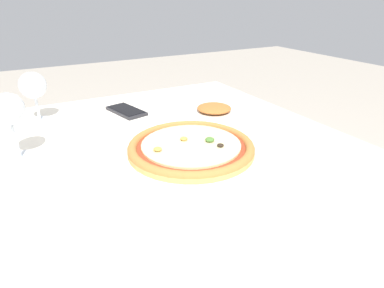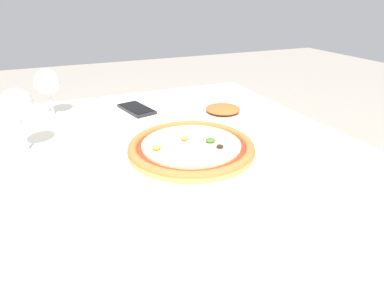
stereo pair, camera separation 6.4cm
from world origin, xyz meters
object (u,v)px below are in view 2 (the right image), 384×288
at_px(pizza_plate, 192,149).
at_px(wine_glass_far_right, 17,107).
at_px(side_plate, 223,112).
at_px(dining_table, 138,196).
at_px(cell_phone, 136,109).
at_px(wine_glass_far_left, 47,83).

relative_size(pizza_plate, wine_glass_far_right, 2.04).
xyz_separation_m(wine_glass_far_right, side_plate, (0.56, 0.04, -0.10)).
distance_m(pizza_plate, side_plate, 0.30).
distance_m(dining_table, wine_glass_far_right, 0.34).
bearing_deg(pizza_plate, side_plate, 47.90).
xyz_separation_m(wine_glass_far_right, cell_phone, (0.32, 0.19, -0.11)).
distance_m(wine_glass_far_left, wine_glass_far_right, 0.25).
distance_m(dining_table, pizza_plate, 0.17).
height_order(wine_glass_far_left, side_plate, wine_glass_far_left).
distance_m(dining_table, cell_phone, 0.39).
height_order(dining_table, pizza_plate, pizza_plate).
relative_size(pizza_plate, cell_phone, 2.04).
bearing_deg(dining_table, pizza_plate, -1.94).
distance_m(wine_glass_far_left, cell_phone, 0.28).
height_order(pizza_plate, side_plate, pizza_plate).
bearing_deg(cell_phone, pizza_plate, -83.53).
bearing_deg(side_plate, pizza_plate, -132.10).
bearing_deg(dining_table, wine_glass_far_right, 142.35).
bearing_deg(cell_phone, wine_glass_far_right, -148.84).
bearing_deg(side_plate, wine_glass_far_left, 157.58).
relative_size(dining_table, pizza_plate, 3.56).
height_order(dining_table, wine_glass_far_left, wine_glass_far_left).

